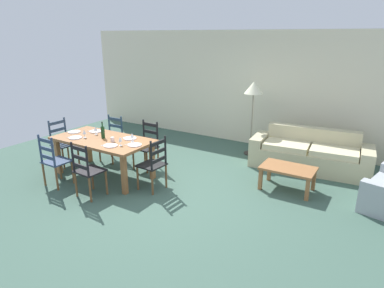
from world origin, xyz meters
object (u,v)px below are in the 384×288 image
dining_table (103,143)px  wine_glass_near_left (84,132)px  dining_chair_head_west (63,142)px  coffee_cup_primary (112,140)px  dining_chair_far_right (147,145)px  dining_chair_head_east (154,164)px  wine_glass_far_left (96,129)px  dining_chair_far_left (112,139)px  wine_glass_far_right (132,136)px  standing_lamp (253,92)px  dining_chair_near_right (87,170)px  couch (310,155)px  dining_chair_near_left (54,161)px  coffee_table (288,171)px  wine_bottle (103,132)px  wine_glass_near_right (120,140)px

dining_table → wine_glass_near_left: wine_glass_near_left is taller
dining_chair_head_west → wine_glass_near_left: bearing=-8.8°
dining_table → coffee_cup_primary: 0.34m
dining_chair_far_right → dining_chair_head_east: bearing=-44.8°
wine_glass_far_left → wine_glass_near_left: bearing=-93.0°
dining_chair_far_left → wine_glass_far_left: size_ratio=5.96×
dining_chair_far_right → wine_glass_far_right: (0.16, -0.60, 0.38)m
dining_chair_head_west → standing_lamp: (3.07, 2.63, 0.93)m
wine_glass_far_right → coffee_cup_primary: 0.36m
dining_chair_head_west → wine_glass_far_right: size_ratio=5.96×
dining_table → standing_lamp: 3.32m
dining_chair_near_right → dining_chair_head_west: 1.75m
wine_glass_far_left → coffee_cup_primary: 0.64m
wine_glass_far_right → couch: wine_glass_far_right is taller
dining_chair_near_left → coffee_cup_primary: size_ratio=10.67×
dining_chair_head_east → wine_glass_near_left: bearing=-173.9°
wine_glass_far_left → coffee_cup_primary: bearing=-16.3°
dining_chair_near_left → dining_chair_head_east: (1.59, 0.80, 0.00)m
dining_chair_near_right → dining_chair_near_left: bearing=-179.5°
dining_table → dining_chair_near_right: (0.41, -0.77, -0.19)m
coffee_table → couch: bearing=85.6°
wine_glass_far_right → dining_chair_near_right: bearing=-101.5°
dining_chair_head_east → coffee_table: dining_chair_head_east is taller
wine_glass_far_left → coffee_cup_primary: wine_glass_far_left is taller
dining_chair_near_right → wine_glass_near_left: (-0.73, 0.63, 0.38)m
dining_table → dining_chair_head_west: (-1.17, -0.01, -0.19)m
dining_chair_head_west → wine_glass_near_left: dining_chair_head_west is taller
dining_table → wine_glass_far_right: 0.65m
wine_bottle → couch: wine_bottle is taller
wine_glass_far_right → wine_glass_near_left: bearing=-162.6°
wine_glass_near_left → wine_glass_near_right: 0.90m
standing_lamp → dining_chair_far_right: bearing=-128.0°
dining_chair_far_left → dining_chair_far_right: 0.92m
couch → standing_lamp: size_ratio=1.43×
dining_chair_far_right → wine_glass_far_left: bearing=-139.8°
dining_chair_near_right → dining_chair_head_east: bearing=46.0°
dining_chair_far_left → dining_chair_far_right: same height
wine_glass_near_right → coffee_cup_primary: size_ratio=1.79×
dining_chair_far_right → wine_glass_near_right: (0.14, -0.89, 0.38)m
wine_glass_near_left → coffee_table: bearing=21.4°
dining_chair_head_east → wine_bottle: (-1.18, 0.01, 0.39)m
dining_chair_head_west → dining_chair_head_east: (2.34, 0.03, 0.00)m
dining_chair_far_right → wine_bottle: (-0.44, -0.73, 0.39)m
wine_glass_near_left → wine_glass_far_right: size_ratio=1.00×
dining_chair_head_west → dining_chair_head_east: same height
dining_chair_far_right → dining_chair_head_east: (0.74, -0.73, 0.00)m
dining_chair_head_east → standing_lamp: size_ratio=0.59×
dining_table → wine_glass_near_right: wine_glass_near_right is taller
dining_chair_far_right → couch: bearing=31.0°
coffee_cup_primary → couch: size_ratio=0.04×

